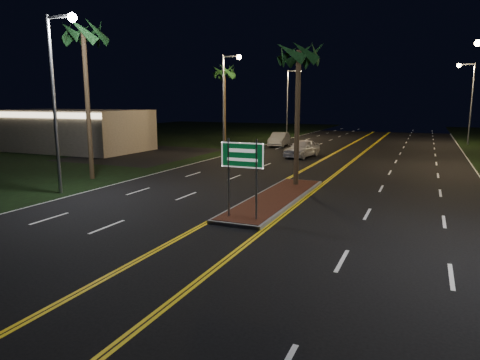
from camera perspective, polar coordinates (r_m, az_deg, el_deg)
The scene contains 14 objects.
ground at distance 14.95m, azimuth -3.96°, elevation -8.22°, with size 120.00×120.00×0.00m, color black.
grass_left at distance 52.64m, azimuth -20.74°, elevation 4.51°, with size 40.00×110.00×0.01m, color black.
median_island at distance 21.16m, azimuth 4.79°, elevation -2.44°, with size 2.25×10.25×0.17m.
highway_sign at distance 16.87m, azimuth 0.31°, elevation 2.34°, with size 1.80×0.08×3.20m.
commercial_building at distance 46.13m, azimuth -21.64°, elevation 6.21°, with size 15.00×8.12×4.00m.
streetlight_left_near at distance 23.88m, azimuth -23.07°, elevation 11.71°, with size 1.91×0.44×9.00m.
streetlight_left_mid at distance 40.41m, azimuth -1.74°, elevation 11.63°, with size 1.91×0.44×9.00m.
streetlight_left_far at distance 59.12m, azimuth 6.70°, elevation 11.16°, with size 1.91×0.44×9.00m.
streetlight_right_far at distance 54.72m, azimuth 28.18°, elevation 10.10°, with size 1.91×0.44×9.00m.
palm_median at distance 24.11m, azimuth 7.84°, elevation 16.26°, with size 2.40×2.40×8.30m.
palm_left_near at distance 28.32m, azimuth -20.17°, elevation 17.71°, with size 2.40×2.40×9.80m.
palm_left_far at distance 45.05m, azimuth -2.12°, elevation 14.15°, with size 2.40×2.40×8.80m.
car_near at distance 37.83m, azimuth 8.28°, elevation 4.40°, with size 2.32×5.42×1.81m, color silver.
car_far at distance 46.98m, azimuth 5.25°, elevation 5.57°, with size 2.25×5.24×1.75m, color silver.
Camera 1 is at (6.57, -12.56, 4.76)m, focal length 32.00 mm.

